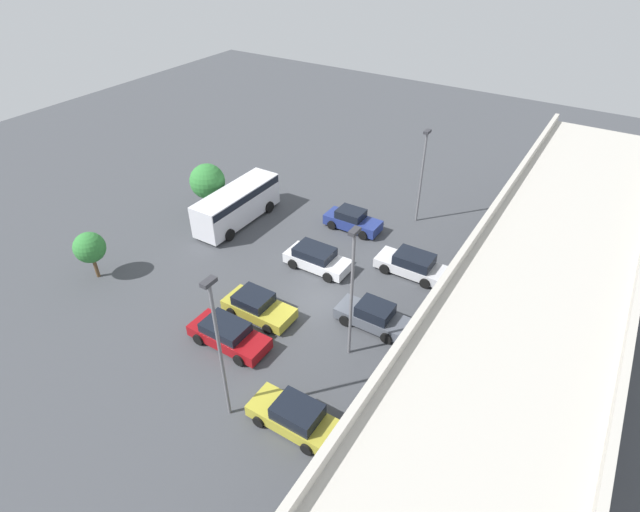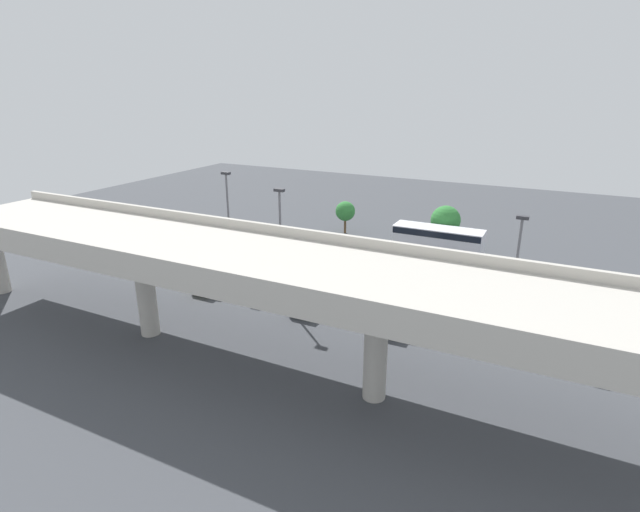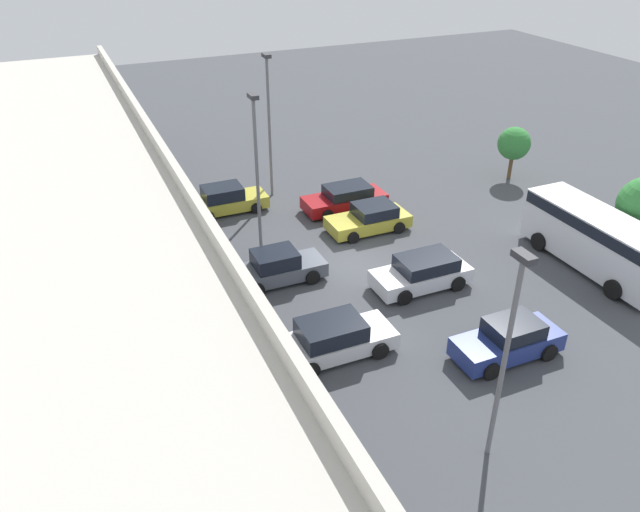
# 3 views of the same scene
# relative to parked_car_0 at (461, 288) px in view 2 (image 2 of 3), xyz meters

# --- Properties ---
(ground_plane) EXTENTS (94.97, 94.97, 0.00)m
(ground_plane) POSITION_rel_parked_car_0_xyz_m (8.62, 2.27, -0.73)
(ground_plane) COLOR #424449
(highway_overpass) EXTENTS (45.46, 7.69, 6.95)m
(highway_overpass) POSITION_rel_parked_car_0_xyz_m (8.62, 14.27, 4.99)
(highway_overpass) COLOR #BCB7AD
(highway_overpass) RESTS_ON ground_plane
(parked_car_0) EXTENTS (1.97, 4.33, 1.57)m
(parked_car_0) POSITION_rel_parked_car_0_xyz_m (0.00, 0.00, 0.00)
(parked_car_0) COLOR navy
(parked_car_0) RESTS_ON ground_plane
(parked_car_1) EXTENTS (2.15, 4.67, 1.53)m
(parked_car_1) POSITION_rel_parked_car_0_xyz_m (2.80, 6.11, -0.00)
(parked_car_1) COLOR silver
(parked_car_1) RESTS_ON ground_plane
(parked_car_2) EXTENTS (2.15, 4.50, 1.51)m
(parked_car_2) POSITION_rel_parked_car_0_xyz_m (5.63, 0.38, 0.01)
(parked_car_2) COLOR silver
(parked_car_2) RESTS_ON ground_plane
(parked_car_3) EXTENTS (1.98, 4.35, 1.57)m
(parked_car_3) POSITION_rel_parked_car_0_xyz_m (8.71, 6.26, -0.02)
(parked_car_3) COLOR #515660
(parked_car_3) RESTS_ON ground_plane
(parked_car_4) EXTENTS (2.18, 4.40, 1.43)m
(parked_car_4) POSITION_rel_parked_car_0_xyz_m (11.59, -0.05, -0.06)
(parked_car_4) COLOR gold
(parked_car_4) RESTS_ON ground_plane
(parked_car_5) EXTENTS (2.12, 4.74, 1.44)m
(parked_car_5) POSITION_rel_parked_car_0_xyz_m (14.38, 0.05, -0.04)
(parked_car_5) COLOR maroon
(parked_car_5) RESTS_ON ground_plane
(parked_car_6) EXTENTS (2.05, 4.41, 1.52)m
(parked_car_6) POSITION_rel_parked_car_0_xyz_m (16.91, 6.31, -0.03)
(parked_car_6) COLOR gold
(parked_car_6) RESTS_ON ground_plane
(shuttle_bus) EXTENTS (7.82, 2.61, 2.76)m
(shuttle_bus) POSITION_rel_parked_car_0_xyz_m (3.78, -8.05, 0.92)
(shuttle_bus) COLOR silver
(shuttle_bus) RESTS_ON ground_plane
(lamp_post_near_aisle) EXTENTS (0.70, 0.35, 7.38)m
(lamp_post_near_aisle) POSITION_rel_parked_car_0_xyz_m (-3.74, 3.68, 3.64)
(lamp_post_near_aisle) COLOR slate
(lamp_post_near_aisle) RESTS_ON ground_plane
(lamp_post_mid_lot) EXTENTS (0.70, 0.35, 8.08)m
(lamp_post_mid_lot) POSITION_rel_parked_car_0_xyz_m (11.37, 6.15, 4.00)
(lamp_post_mid_lot) COLOR slate
(lamp_post_mid_lot) RESTS_ON ground_plane
(lamp_post_by_overpass) EXTENTS (0.70, 0.35, 8.27)m
(lamp_post_by_overpass) POSITION_rel_parked_car_0_xyz_m (17.99, 3.19, 4.10)
(lamp_post_by_overpass) COLOR slate
(lamp_post_by_overpass) RESTS_ON ground_plane
(tree_front_left) EXTENTS (2.74, 2.74, 4.13)m
(tree_front_left) POSITION_rel_parked_car_0_xyz_m (3.85, -10.83, 2.02)
(tree_front_left) COLOR brown
(tree_front_left) RESTS_ON ground_plane
(tree_front_centre) EXTENTS (2.02, 2.02, 3.35)m
(tree_front_centre) POSITION_rel_parked_car_0_xyz_m (14.28, -11.46, 1.59)
(tree_front_centre) COLOR brown
(tree_front_centre) RESTS_ON ground_plane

